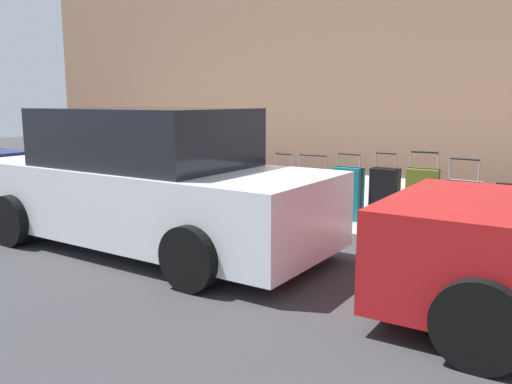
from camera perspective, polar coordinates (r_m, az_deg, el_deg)
The scene contains 15 objects.
ground_plane at distance 7.55m, azimuth -1.56°, elevation -3.79°, with size 40.00×40.00×0.00m, color #333335.
sidewalk_curb at distance 9.65m, azimuth 6.96°, elevation -0.42°, with size 18.00×5.00×0.14m, color #9E9B93.
suitcase_red_1 at distance 6.95m, azimuth 26.01°, elevation -2.16°, with size 0.49×0.24×0.69m.
suitcase_silver_2 at distance 6.98m, azimuth 21.37°, elevation -1.61°, with size 0.42×0.26×0.96m.
suitcase_olive_3 at distance 7.22m, azimuth 17.54°, elevation -0.61°, with size 0.42×0.29×1.01m.
suitcase_black_4 at distance 7.34m, azimuth 13.73°, elevation -0.38°, with size 0.36×0.28×0.97m.
suitcase_teal_5 at distance 7.43m, azimuth 9.94°, elevation -0.15°, with size 0.40×0.23×0.94m.
suitcase_navy_6 at distance 7.67m, azimuth 6.06°, elevation -0.25°, with size 0.50×0.29×0.89m.
suitcase_maroon_7 at distance 8.04m, azimuth 2.98°, elevation 0.10°, with size 0.39×0.25×0.87m.
suitcase_red_8 at distance 8.25m, azimuth -0.40°, elevation 0.80°, with size 0.45×0.26×0.74m.
suitcase_silver_9 at distance 8.54m, azimuth -3.38°, elevation 1.24°, with size 0.38×0.23×0.78m.
suitcase_olive_10 at distance 8.85m, azimuth -6.19°, elevation 1.55°, with size 0.44×0.23×0.98m.
fire_hydrant at distance 9.56m, azimuth -10.81°, elevation 2.15°, with size 0.39×0.21×0.74m.
bollard_post at distance 9.78m, azimuth -13.46°, elevation 2.69°, with size 0.14×0.14×0.93m, color brown.
parked_car_white_1 at distance 6.53m, azimuth -11.78°, elevation 0.91°, with size 4.65×2.00×1.69m.
Camera 1 is at (-4.20, 6.01, 1.79)m, focal length 36.95 mm.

